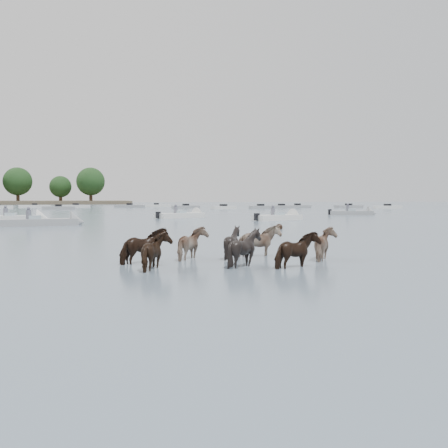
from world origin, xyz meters
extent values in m
plane|color=#4B5C6D|center=(0.00, 0.00, 0.00)|extent=(400.00, 400.00, 0.00)
imported|color=black|center=(-1.36, -0.53, 0.43)|extent=(1.61, 1.27, 1.24)
imported|color=#9F816C|center=(0.25, 0.07, 0.42)|extent=(1.23, 1.37, 1.21)
imported|color=black|center=(1.51, 0.02, 0.42)|extent=(1.33, 1.25, 1.22)
imported|color=tan|center=(2.44, 0.22, 0.43)|extent=(1.52, 0.78, 1.24)
imported|color=black|center=(-1.13, -1.84, 0.41)|extent=(1.03, 1.20, 1.19)
imported|color=black|center=(1.31, -1.91, 0.44)|extent=(1.27, 1.16, 1.26)
imported|color=black|center=(2.61, -2.56, 0.41)|extent=(1.55, 1.16, 1.19)
imported|color=gray|center=(4.25, -1.14, 0.42)|extent=(1.18, 1.33, 1.21)
sphere|color=black|center=(8.39, 13.39, 0.12)|extent=(0.44, 0.44, 0.44)
cube|color=black|center=(8.14, 13.39, 0.02)|extent=(0.50, 0.22, 0.18)
cube|color=silver|center=(-9.02, 28.97, 0.20)|extent=(5.02, 1.72, 0.55)
cone|color=silver|center=(-6.53, 28.90, 0.20)|extent=(0.94, 1.62, 1.60)
cube|color=#99ADB7|center=(-9.02, 28.97, 0.55)|extent=(0.83, 1.14, 0.35)
cylinder|color=#595966|center=(-9.42, 28.97, 0.75)|extent=(0.36, 0.36, 0.70)
sphere|color=#595966|center=(-9.42, 28.97, 1.20)|extent=(0.24, 0.24, 0.24)
cube|color=gray|center=(-6.47, 21.55, 0.20)|extent=(5.84, 2.21, 0.55)
cone|color=gray|center=(-3.64, 21.85, 0.20)|extent=(1.07, 1.69, 1.60)
cube|color=#99ADB7|center=(-6.47, 21.55, 0.55)|extent=(0.92, 1.20, 0.35)
cylinder|color=#595966|center=(-6.87, 21.55, 0.75)|extent=(0.36, 0.36, 0.70)
sphere|color=#595966|center=(-6.87, 21.55, 1.20)|extent=(0.24, 0.24, 0.24)
cube|color=silver|center=(5.61, 32.17, 0.20)|extent=(5.22, 3.77, 0.55)
cone|color=silver|center=(7.84, 33.35, 0.20)|extent=(1.54, 1.84, 1.60)
cube|color=#99ADB7|center=(5.61, 32.17, 0.55)|extent=(1.23, 1.36, 0.35)
cube|color=black|center=(3.37, 30.99, 0.35)|extent=(0.47, 0.47, 0.60)
cylinder|color=#595966|center=(5.21, 32.17, 0.75)|extent=(0.36, 0.36, 0.70)
sphere|color=#595966|center=(5.21, 32.17, 1.20)|extent=(0.24, 0.24, 0.24)
cube|color=silver|center=(12.77, 24.91, 0.20)|extent=(4.65, 2.85, 0.55)
cone|color=silver|center=(14.85, 25.57, 0.20)|extent=(1.34, 1.80, 1.60)
cube|color=#99ADB7|center=(12.77, 24.91, 0.55)|extent=(1.10, 1.31, 0.35)
cube|color=black|center=(10.69, 24.25, 0.35)|extent=(0.44, 0.44, 0.60)
cylinder|color=#595966|center=(12.37, 24.91, 0.75)|extent=(0.36, 0.36, 0.70)
sphere|color=#595966|center=(12.37, 24.91, 1.20)|extent=(0.24, 0.24, 0.24)
cube|color=gray|center=(25.58, 35.11, 0.20)|extent=(4.96, 2.94, 0.55)
cone|color=gray|center=(27.82, 34.40, 0.20)|extent=(1.34, 1.80, 1.60)
cube|color=#99ADB7|center=(25.58, 35.11, 0.55)|extent=(1.10, 1.31, 0.35)
cube|color=black|center=(23.34, 35.82, 0.35)|extent=(0.44, 0.44, 0.60)
cylinder|color=#595966|center=(25.18, 35.11, 0.75)|extent=(0.36, 0.36, 0.70)
sphere|color=#595966|center=(25.18, 35.11, 1.20)|extent=(0.24, 0.24, 0.24)
cube|color=silver|center=(-12.97, 89.87, 0.22)|extent=(6.02, 2.06, 0.60)
cube|color=black|center=(-12.97, 89.87, 0.60)|extent=(1.09, 1.09, 0.50)
cube|color=gray|center=(-7.53, 71.91, 0.22)|extent=(5.19, 1.91, 0.60)
cube|color=black|center=(-7.53, 71.91, 0.60)|extent=(1.08, 1.08, 0.50)
cube|color=silver|center=(-5.12, 87.90, 0.22)|extent=(5.58, 3.16, 0.60)
cube|color=black|center=(-5.12, 87.90, 0.60)|extent=(1.27, 1.27, 0.50)
cube|color=gray|center=(5.21, 85.92, 0.22)|extent=(6.02, 3.53, 0.60)
cube|color=black|center=(5.21, 85.92, 0.60)|extent=(1.29, 1.29, 0.50)
cube|color=silver|center=(10.95, 89.16, 0.22)|extent=(5.94, 2.00, 0.60)
cube|color=black|center=(10.95, 89.16, 0.60)|extent=(1.08, 1.08, 0.50)
cube|color=gray|center=(14.48, 75.06, 0.22)|extent=(5.20, 2.19, 0.60)
cube|color=black|center=(14.48, 75.06, 0.60)|extent=(1.13, 1.13, 0.50)
cube|color=silver|center=(19.60, 67.57, 0.22)|extent=(4.67, 2.63, 0.60)
cube|color=black|center=(19.60, 67.57, 0.60)|extent=(1.23, 1.23, 0.50)
cube|color=gray|center=(26.73, 68.66, 0.22)|extent=(4.21, 2.13, 0.60)
cube|color=black|center=(26.73, 68.66, 0.60)|extent=(1.15, 1.15, 0.50)
cube|color=gray|center=(31.87, 71.61, 0.22)|extent=(5.16, 1.92, 0.60)
cube|color=black|center=(31.87, 71.61, 0.60)|extent=(1.08, 1.08, 0.50)
cube|color=gray|center=(36.04, 73.80, 0.22)|extent=(5.09, 1.61, 0.60)
cube|color=black|center=(36.04, 73.80, 0.60)|extent=(1.02, 1.02, 0.50)
cube|color=gray|center=(45.37, 70.92, 0.22)|extent=(6.06, 2.48, 0.60)
cube|color=black|center=(45.37, 70.92, 0.60)|extent=(1.16, 1.16, 0.50)
cube|color=silver|center=(49.03, 63.63, 0.22)|extent=(5.14, 1.94, 0.60)
cube|color=black|center=(49.03, 63.63, 0.60)|extent=(1.09, 1.09, 0.50)
cylinder|color=#382619|center=(-23.12, 147.24, 1.90)|extent=(1.00, 1.00, 3.81)
sphere|color=black|center=(-23.12, 147.24, 6.87)|extent=(8.46, 8.46, 8.46)
cylinder|color=#382619|center=(-10.84, 147.26, 1.49)|extent=(1.00, 1.00, 2.97)
sphere|color=black|center=(-10.84, 147.26, 5.36)|extent=(6.60, 6.60, 6.60)
cylinder|color=#382619|center=(-1.85, 142.99, 1.91)|extent=(1.00, 1.00, 3.82)
sphere|color=black|center=(-1.85, 142.99, 6.90)|extent=(8.49, 8.49, 8.49)
camera|label=1|loc=(-2.96, -15.30, 1.93)|focal=40.20mm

